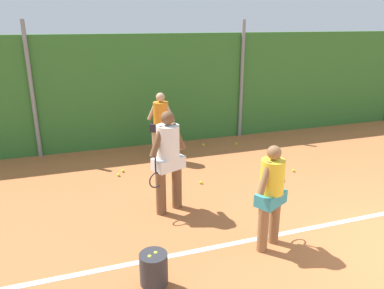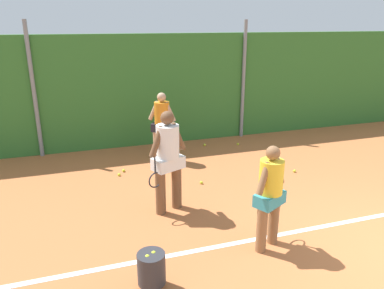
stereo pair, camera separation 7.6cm
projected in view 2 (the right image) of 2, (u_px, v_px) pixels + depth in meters
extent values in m
plane|color=#B76638|center=(340.00, 201.00, 7.05)|extent=(29.70, 29.70, 0.00)
cube|color=#33702D|center=(241.00, 86.00, 10.76)|extent=(19.30, 0.25, 2.97)
cylinder|color=gray|center=(34.00, 91.00, 8.92)|extent=(0.10, 0.10, 3.32)
cylinder|color=gray|center=(243.00, 81.00, 10.55)|extent=(0.10, 0.10, 3.32)
cube|color=white|center=(366.00, 218.00, 6.44)|extent=(14.11, 0.10, 0.01)
cylinder|color=#8C603D|center=(262.00, 230.00, 5.42)|extent=(0.16, 0.16, 0.71)
cylinder|color=#8C603D|center=(273.00, 222.00, 5.63)|extent=(0.16, 0.16, 0.71)
cube|color=teal|center=(270.00, 199.00, 5.39)|extent=(0.55, 0.47, 0.19)
cylinder|color=yellow|center=(271.00, 177.00, 5.28)|extent=(0.35, 0.35, 0.50)
sphere|color=#8C603D|center=(273.00, 153.00, 5.16)|extent=(0.20, 0.20, 0.20)
cylinder|color=#8C603D|center=(264.00, 178.00, 5.13)|extent=(0.27, 0.19, 0.48)
cylinder|color=#8C603D|center=(279.00, 171.00, 5.40)|extent=(0.27, 0.19, 0.48)
cylinder|color=black|center=(277.00, 190.00, 5.60)|extent=(0.03, 0.03, 0.28)
torus|color=#26262B|center=(276.00, 205.00, 5.68)|extent=(0.26, 0.15, 0.28)
cylinder|color=brown|center=(177.00, 187.00, 6.71)|extent=(0.18, 0.18, 0.81)
cylinder|color=brown|center=(161.00, 192.00, 6.49)|extent=(0.18, 0.18, 0.81)
cube|color=white|center=(168.00, 163.00, 6.44)|extent=(0.62, 0.50, 0.22)
cylinder|color=white|center=(168.00, 141.00, 6.31)|extent=(0.40, 0.40, 0.57)
sphere|color=brown|center=(167.00, 118.00, 6.18)|extent=(0.23, 0.23, 0.23)
cylinder|color=brown|center=(178.00, 137.00, 6.44)|extent=(0.31, 0.20, 0.55)
cylinder|color=brown|center=(157.00, 142.00, 6.16)|extent=(0.31, 0.20, 0.55)
cylinder|color=black|center=(155.00, 165.00, 6.19)|extent=(0.03, 0.03, 0.28)
torus|color=#26262B|center=(156.00, 180.00, 6.28)|extent=(0.27, 0.13, 0.28)
cylinder|color=tan|center=(157.00, 145.00, 9.09)|extent=(0.16, 0.16, 0.74)
cylinder|color=tan|center=(169.00, 146.00, 9.00)|extent=(0.16, 0.16, 0.74)
cube|color=#23232D|center=(162.00, 127.00, 8.90)|extent=(0.57, 0.52, 0.20)
cylinder|color=orange|center=(162.00, 113.00, 8.79)|extent=(0.36, 0.36, 0.52)
sphere|color=tan|center=(161.00, 97.00, 8.67)|extent=(0.21, 0.21, 0.21)
cylinder|color=tan|center=(154.00, 111.00, 8.83)|extent=(0.27, 0.22, 0.50)
cylinder|color=tan|center=(170.00, 112.00, 8.72)|extent=(0.27, 0.22, 0.50)
cylinder|color=#2D2D33|center=(151.00, 268.00, 4.68)|extent=(0.36, 0.36, 0.42)
cylinder|color=#2D2D33|center=(162.00, 282.00, 4.79)|extent=(0.02, 0.02, 0.08)
cylinder|color=#2D2D33|center=(142.00, 287.00, 4.72)|extent=(0.02, 0.02, 0.08)
cylinder|color=#2D2D33|center=(150.00, 278.00, 4.87)|extent=(0.02, 0.02, 0.08)
sphere|color=#CCDB33|center=(154.00, 253.00, 4.66)|extent=(0.07, 0.07, 0.07)
sphere|color=#CCDB33|center=(147.00, 257.00, 4.59)|extent=(0.07, 0.07, 0.07)
sphere|color=#CCDB33|center=(124.00, 170.00, 8.42)|extent=(0.07, 0.07, 0.07)
sphere|color=#CCDB33|center=(294.00, 171.00, 8.39)|extent=(0.07, 0.07, 0.07)
sphere|color=#CCDB33|center=(119.00, 175.00, 8.19)|extent=(0.07, 0.07, 0.07)
sphere|color=#CCDB33|center=(238.00, 144.00, 10.22)|extent=(0.07, 0.07, 0.07)
sphere|color=#CCDB33|center=(201.00, 182.00, 7.79)|extent=(0.07, 0.07, 0.07)
sphere|color=#CCDB33|center=(205.00, 145.00, 10.16)|extent=(0.07, 0.07, 0.07)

